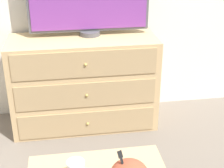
# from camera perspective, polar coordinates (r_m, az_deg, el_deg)

# --- Properties ---
(ground_plane) EXTENTS (12.00, 12.00, 0.00)m
(ground_plane) POSITION_cam_1_polar(r_m,az_deg,el_deg) (3.21, -6.69, -4.09)
(ground_plane) COLOR #70665B
(dresser) EXTENTS (1.16, 0.47, 0.75)m
(dresser) POSITION_cam_1_polar(r_m,az_deg,el_deg) (2.81, -4.64, 0.21)
(dresser) COLOR tan
(dresser) RESTS_ON ground_plane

